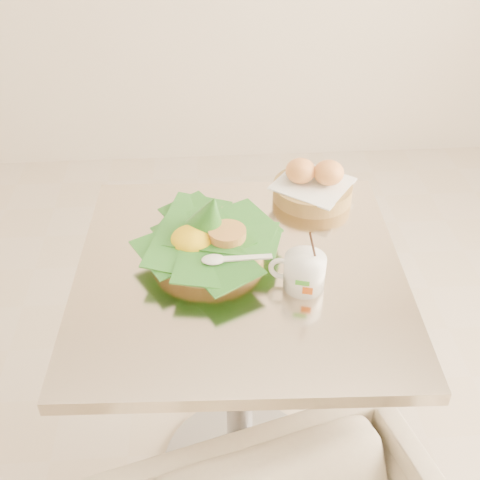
{
  "coord_description": "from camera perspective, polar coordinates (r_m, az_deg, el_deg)",
  "views": [
    {
      "loc": [
        0.03,
        -1.05,
        1.57
      ],
      "look_at": [
        0.1,
        -0.05,
        0.82
      ],
      "focal_mm": 45.0,
      "sensor_mm": 36.0,
      "label": 1
    }
  ],
  "objects": [
    {
      "name": "rice_basket",
      "position": [
        1.31,
        -3.1,
        0.26
      ],
      "size": [
        0.31,
        0.31,
        0.16
      ],
      "rotation": [
        0.0,
        0.0,
        0.34
      ],
      "color": "#A88548",
      "rests_on": "cafe_table"
    },
    {
      "name": "bread_basket",
      "position": [
        1.51,
        6.94,
        5.2
      ],
      "size": [
        0.23,
        0.23,
        0.1
      ],
      "rotation": [
        0.0,
        0.0,
        0.16
      ],
      "color": "#A88548",
      "rests_on": "cafe_table"
    },
    {
      "name": "floor",
      "position": [
        1.89,
        -3.42,
        -19.42
      ],
      "size": [
        3.6,
        3.6,
        0.0
      ],
      "primitive_type": "plane",
      "color": "beige",
      "rests_on": "ground"
    },
    {
      "name": "cafe_table",
      "position": [
        1.44,
        -0.02,
        -9.43
      ],
      "size": [
        0.73,
        0.73,
        0.75
      ],
      "rotation": [
        0.0,
        0.0,
        -0.04
      ],
      "color": "gray",
      "rests_on": "floor"
    },
    {
      "name": "coffee_mug",
      "position": [
        1.23,
        6.03,
        -2.96
      ],
      "size": [
        0.12,
        0.09,
        0.15
      ],
      "rotation": [
        0.0,
        0.0,
        -0.26
      ],
      "color": "white",
      "rests_on": "cafe_table"
    }
  ]
}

